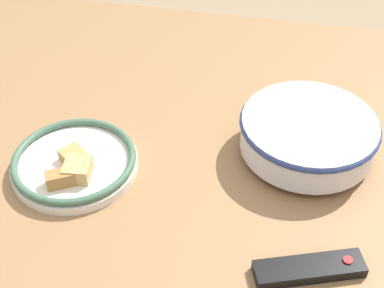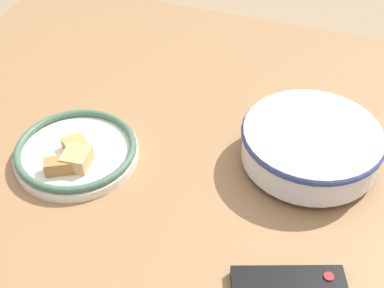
# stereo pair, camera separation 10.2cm
# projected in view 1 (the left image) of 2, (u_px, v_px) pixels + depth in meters

# --- Properties ---
(dining_table) EXTENTS (1.55, 1.05, 0.73)m
(dining_table) POSITION_uv_depth(u_px,v_px,m) (237.00, 167.00, 1.13)
(dining_table) COLOR olive
(dining_table) RESTS_ON ground_plane
(noodle_bowl) EXTENTS (0.27, 0.27, 0.08)m
(noodle_bowl) POSITION_uv_depth(u_px,v_px,m) (308.00, 133.00, 1.03)
(noodle_bowl) COLOR silver
(noodle_bowl) RESTS_ON dining_table
(food_plate) EXTENTS (0.24, 0.24, 0.05)m
(food_plate) POSITION_uv_depth(u_px,v_px,m) (74.00, 163.00, 1.01)
(food_plate) COLOR silver
(food_plate) RESTS_ON dining_table
(tv_remote) EXTENTS (0.18, 0.10, 0.02)m
(tv_remote) POSITION_uv_depth(u_px,v_px,m) (309.00, 269.00, 0.84)
(tv_remote) COLOR black
(tv_remote) RESTS_ON dining_table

